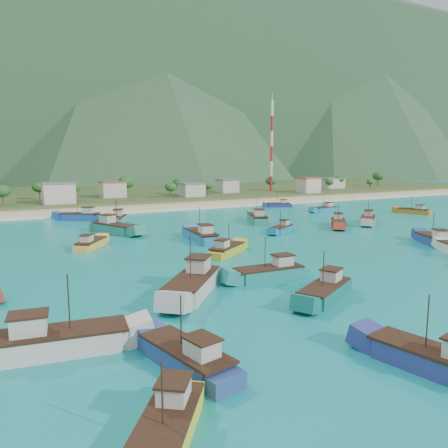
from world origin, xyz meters
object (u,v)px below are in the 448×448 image
boat_5 (279,205)px  boat_31 (59,343)px  boat_20 (282,230)px  boat_10 (91,245)px  boat_24 (325,210)px  boat_14 (338,224)px  radio_tower (272,146)px  boat_27 (193,285)px  boat_28 (368,221)px  boat_17 (202,237)px  boat_21 (270,274)px  boat_22 (115,229)px  boat_0 (227,251)px  boat_11 (436,363)px  boat_9 (257,219)px  boat_6 (81,217)px  boat_4 (187,359)px  boat_26 (117,221)px  boat_19 (414,212)px  boat_7 (167,430)px  boat_15 (434,241)px  boat_2 (325,292)px

boat_5 → boat_31: bearing=160.2°
boat_20 → boat_10: bearing=54.8°
boat_24 → boat_14: bearing=138.7°
radio_tower → boat_27: 155.21m
boat_14 → boat_28: size_ratio=0.98×
boat_17 → boat_31: boat_31 is taller
boat_21 → boat_22: 48.83m
boat_0 → boat_11: (-5.67, -45.08, 0.12)m
boat_9 → boat_27: boat_27 is taller
boat_9 → boat_10: (-45.16, -13.21, -0.33)m
boat_20 → boat_31: bearing=96.2°
boat_6 → boat_27: (0.51, -74.03, 0.18)m
boat_5 → boat_14: bearing=-172.2°
radio_tower → boat_21: size_ratio=3.69×
boat_17 → boat_24: (55.51, 26.84, -0.29)m
boat_4 → boat_26: boat_26 is taller
boat_21 → boat_6: bearing=13.2°
boat_21 → boat_24: size_ratio=1.13×
boat_9 → boat_22: boat_22 is taller
boat_11 → boat_19: bearing=27.6°
boat_10 → boat_26: bearing=101.6°
boat_4 → boat_10: 52.26m
boat_9 → boat_21: (-27.52, -46.87, -0.16)m
boat_22 → boat_7: bearing=52.9°
boat_24 → boat_0: bearing=119.1°
boat_0 → boat_15: boat_15 is taller
boat_10 → boat_5: bearing=64.7°
boat_4 → boat_10: bearing=74.5°
boat_19 → boat_22: bearing=154.8°
boat_6 → boat_31: size_ratio=0.92×
boat_10 → boat_17: boat_17 is taller
boat_10 → boat_31: (-11.44, -44.50, 0.32)m
boat_2 → boat_31: 30.23m
boat_6 → boat_24: 73.44m
boat_7 → boat_21: size_ratio=0.86×
boat_24 → boat_6: bearing=71.1°
boat_6 → boat_15: (54.43, -67.75, -0.07)m
boat_26 → boat_27: 62.90m
boat_4 → boat_27: (8.33, 17.63, 0.31)m
boat_2 → boat_9: bearing=-53.4°
boat_21 → boat_26: 61.94m
boat_10 → boat_9: bearing=51.1°
boat_28 → boat_11: bearing=96.4°
boat_9 → boat_5: bearing=69.2°
boat_10 → boat_26: 30.48m
boat_14 → boat_9: bearing=-8.5°
boat_4 → boat_9: bearing=41.3°
boat_0 → boat_14: (38.82, 14.52, 0.09)m
boat_24 → boat_20: bearing=120.0°
boat_0 → boat_11: bearing=-43.3°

